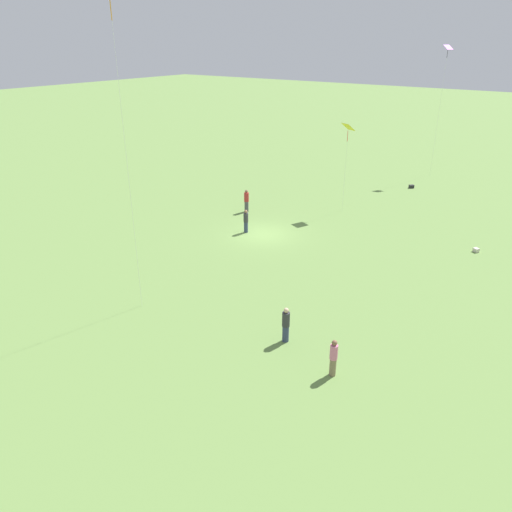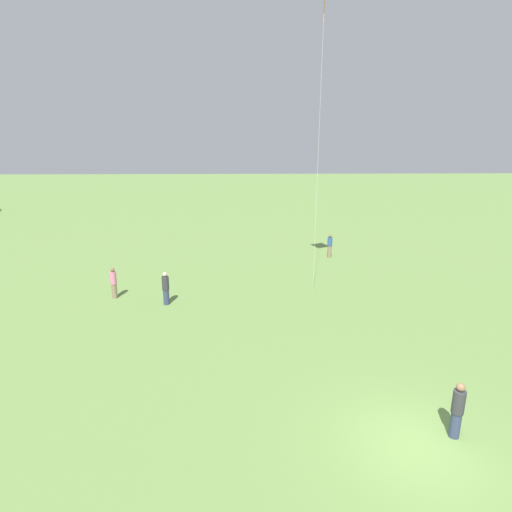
{
  "view_description": "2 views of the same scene",
  "coord_description": "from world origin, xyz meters",
  "px_view_note": "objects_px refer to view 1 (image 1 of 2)",
  "views": [
    {
      "loc": [
        28.03,
        19.43,
        13.34
      ],
      "look_at": [
        8.83,
        5.67,
        2.89
      ],
      "focal_mm": 35.0,
      "sensor_mm": 36.0,
      "label": 1
    },
    {
      "loc": [
        -9.18,
        4.79,
        8.09
      ],
      "look_at": [
        9.16,
        4.14,
        3.09
      ],
      "focal_mm": 28.0,
      "sensor_mm": 36.0,
      "label": 2
    }
  ],
  "objects_px": {
    "person_0": "(246,221)",
    "person_3": "(333,358)",
    "kite_2": "(447,55)",
    "person_1": "(246,201)",
    "kite_3": "(348,129)",
    "person_2": "(286,325)",
    "picnic_bag_0": "(476,250)",
    "picnic_bag_1": "(411,186)"
  },
  "relations": [
    {
      "from": "kite_3",
      "to": "person_1",
      "type": "bearing_deg",
      "value": 107.89
    },
    {
      "from": "kite_3",
      "to": "picnic_bag_0",
      "type": "bearing_deg",
      "value": -121.82
    },
    {
      "from": "person_0",
      "to": "person_1",
      "type": "height_order",
      "value": "person_1"
    },
    {
      "from": "person_0",
      "to": "kite_2",
      "type": "bearing_deg",
      "value": 110.06
    },
    {
      "from": "person_1",
      "to": "person_2",
      "type": "xyz_separation_m",
      "value": [
        14.29,
        12.92,
        -0.03
      ]
    },
    {
      "from": "person_2",
      "to": "kite_3",
      "type": "height_order",
      "value": "kite_3"
    },
    {
      "from": "person_0",
      "to": "kite_3",
      "type": "height_order",
      "value": "kite_3"
    },
    {
      "from": "picnic_bag_0",
      "to": "kite_2",
      "type": "bearing_deg",
      "value": -153.92
    },
    {
      "from": "person_1",
      "to": "person_3",
      "type": "xyz_separation_m",
      "value": [
        15.32,
        15.96,
        -0.04
      ]
    },
    {
      "from": "person_1",
      "to": "kite_3",
      "type": "xyz_separation_m",
      "value": [
        -4.79,
        6.36,
        5.74
      ]
    },
    {
      "from": "person_3",
      "to": "picnic_bag_0",
      "type": "bearing_deg",
      "value": -24.41
    },
    {
      "from": "person_2",
      "to": "person_0",
      "type": "bearing_deg",
      "value": -42.38
    },
    {
      "from": "person_1",
      "to": "picnic_bag_1",
      "type": "xyz_separation_m",
      "value": [
        -14.83,
        8.65,
        -0.78
      ]
    },
    {
      "from": "picnic_bag_0",
      "to": "picnic_bag_1",
      "type": "distance_m",
      "value": 15.43
    },
    {
      "from": "kite_3",
      "to": "person_3",
      "type": "bearing_deg",
      "value": -173.59
    },
    {
      "from": "kite_2",
      "to": "kite_3",
      "type": "bearing_deg",
      "value": -114.03
    },
    {
      "from": "person_2",
      "to": "person_3",
      "type": "xyz_separation_m",
      "value": [
        1.03,
        3.04,
        -0.01
      ]
    },
    {
      "from": "kite_3",
      "to": "picnic_bag_0",
      "type": "distance_m",
      "value": 13.25
    },
    {
      "from": "picnic_bag_0",
      "to": "picnic_bag_1",
      "type": "xyz_separation_m",
      "value": [
        -12.57,
        -8.95,
        0.02
      ]
    },
    {
      "from": "person_2",
      "to": "picnic_bag_1",
      "type": "distance_m",
      "value": 29.45
    },
    {
      "from": "kite_3",
      "to": "picnic_bag_0",
      "type": "relative_size",
      "value": 15.97
    },
    {
      "from": "kite_2",
      "to": "kite_3",
      "type": "xyz_separation_m",
      "value": [
        16.01,
        -2.16,
        -4.99
      ]
    },
    {
      "from": "person_0",
      "to": "person_3",
      "type": "bearing_deg",
      "value": -7.96
    },
    {
      "from": "person_1",
      "to": "kite_2",
      "type": "bearing_deg",
      "value": -136.96
    },
    {
      "from": "person_1",
      "to": "person_0",
      "type": "bearing_deg",
      "value": 101.41
    },
    {
      "from": "person_2",
      "to": "kite_2",
      "type": "height_order",
      "value": "kite_2"
    },
    {
      "from": "picnic_bag_0",
      "to": "picnic_bag_1",
      "type": "bearing_deg",
      "value": -144.57
    },
    {
      "from": "person_0",
      "to": "person_2",
      "type": "xyz_separation_m",
      "value": [
        10.47,
        10.13,
        0.02
      ]
    },
    {
      "from": "kite_2",
      "to": "kite_3",
      "type": "distance_m",
      "value": 16.91
    },
    {
      "from": "person_2",
      "to": "kite_3",
      "type": "xyz_separation_m",
      "value": [
        -19.08,
        -6.57,
        5.77
      ]
    },
    {
      "from": "person_2",
      "to": "picnic_bag_0",
      "type": "bearing_deg",
      "value": -102.22
    },
    {
      "from": "kite_2",
      "to": "picnic_bag_0",
      "type": "relative_size",
      "value": 28.09
    },
    {
      "from": "person_2",
      "to": "picnic_bag_0",
      "type": "xyz_separation_m",
      "value": [
        -16.55,
        4.67,
        -0.77
      ]
    },
    {
      "from": "picnic_bag_0",
      "to": "person_3",
      "type": "bearing_deg",
      "value": -5.3
    },
    {
      "from": "person_0",
      "to": "person_3",
      "type": "distance_m",
      "value": 17.48
    },
    {
      "from": "person_1",
      "to": "kite_3",
      "type": "bearing_deg",
      "value": -167.68
    },
    {
      "from": "picnic_bag_1",
      "to": "picnic_bag_0",
      "type": "bearing_deg",
      "value": 35.43
    },
    {
      "from": "kite_2",
      "to": "picnic_bag_0",
      "type": "height_order",
      "value": "kite_2"
    },
    {
      "from": "person_2",
      "to": "kite_2",
      "type": "distance_m",
      "value": 36.97
    },
    {
      "from": "person_3",
      "to": "kite_2",
      "type": "bearing_deg",
      "value": -7.46
    },
    {
      "from": "picnic_bag_0",
      "to": "person_1",
      "type": "bearing_deg",
      "value": -82.69
    },
    {
      "from": "picnic_bag_0",
      "to": "picnic_bag_1",
      "type": "height_order",
      "value": "picnic_bag_1"
    }
  ]
}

